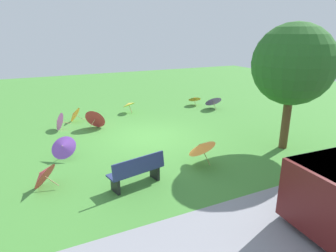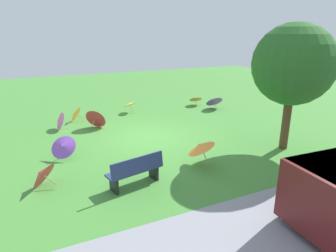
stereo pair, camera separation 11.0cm
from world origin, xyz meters
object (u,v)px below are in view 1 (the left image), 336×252
parasol_pink_0 (58,121)px  parasol_purple_0 (63,147)px  parasol_purple_3 (213,100)px  parasol_orange_2 (195,98)px  shade_tree (293,65)px  parasol_red_1 (96,118)px  park_bench (137,171)px  parasol_orange_1 (201,146)px  parasol_yellow_0 (129,104)px  parasol_red_0 (42,175)px  parasol_orange_0 (74,114)px

parasol_pink_0 → parasol_purple_0: (0.23, 3.36, 0.05)m
parasol_pink_0 → parasol_purple_0: size_ratio=0.78×
parasol_purple_0 → parasol_purple_3: size_ratio=1.08×
parasol_pink_0 → parasol_orange_2: bearing=-170.4°
shade_tree → parasol_red_1: (5.67, -5.40, -2.57)m
shade_tree → parasol_pink_0: size_ratio=5.29×
park_bench → parasol_orange_1: parasol_orange_1 is taller
parasol_purple_3 → parasol_red_1: bearing=5.0°
shade_tree → parasol_yellow_0: shade_tree is taller
parasol_red_0 → parasol_orange_1: (-4.66, 0.67, 0.25)m
parasol_purple_0 → parasol_orange_2: size_ratio=1.22×
shade_tree → parasol_red_0: bearing=-5.1°
parasol_red_0 → parasol_yellow_0: 8.00m
parasol_orange_2 → parasol_yellow_0: bearing=-1.5°
shade_tree → parasol_pink_0: 9.64m
parasol_pink_0 → parasol_red_1: size_ratio=0.78×
shade_tree → parasol_purple_3: size_ratio=4.42×
parasol_purple_3 → parasol_orange_0: bearing=-6.6°
parasol_red_0 → parasol_yellow_0: parasol_red_0 is taller
parasol_pink_0 → parasol_purple_3: 8.17m
park_bench → shade_tree: shade_tree is taller
shade_tree → parasol_red_0: 8.66m
parasol_pink_0 → parasol_yellow_0: parasol_pink_0 is taller
parasol_purple_0 → parasol_pink_0: bearing=-93.9°
parasol_yellow_0 → parasol_purple_3: bearing=164.4°
parasol_orange_0 → parasol_purple_0: parasol_purple_0 is taller
parasol_purple_0 → parasol_orange_2: 9.18m
parasol_orange_0 → parasol_yellow_0: bearing=-172.0°
parasol_orange_2 → shade_tree: bearing=86.3°
parasol_orange_2 → parasol_orange_0: bearing=2.5°
parasol_purple_0 → parasol_red_0: bearing=66.1°
parasol_purple_0 → parasol_purple_3: 9.11m
parasol_red_0 → parasol_orange_1: 4.71m
park_bench → parasol_orange_2: (-6.32, -7.45, -0.06)m
parasol_orange_0 → parasol_orange_2: (-6.85, -0.30, 0.04)m
parasol_pink_0 → parasol_red_1: parasol_red_1 is taller
parasol_orange_0 → parasol_orange_2: 6.86m
parasol_red_0 → parasol_purple_3: (-9.17, -5.24, 0.08)m
parasol_purple_0 → parasol_yellow_0: size_ratio=1.17×
shade_tree → parasol_red_1: 8.24m
parasol_orange_2 → parasol_purple_3: 1.25m
park_bench → parasol_pink_0: bearing=-77.5°
shade_tree → parasol_pink_0: bearing=-38.9°
park_bench → parasol_red_1: parasol_red_1 is taller
parasol_yellow_0 → parasol_orange_2: bearing=178.5°
shade_tree → parasol_orange_2: 7.61m
parasol_pink_0 → parasol_orange_1: (-3.66, 5.76, 0.25)m
parasol_orange_0 → parasol_pink_0: (0.82, 1.00, 0.03)m
shade_tree → parasol_purple_3: (-0.96, -5.98, -2.56)m
shade_tree → parasol_orange_1: bearing=-1.0°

